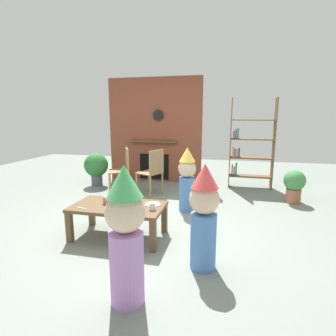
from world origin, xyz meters
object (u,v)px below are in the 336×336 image
(child_in_pink, at_px, (204,214))
(dining_chair_middle, at_px, (153,170))
(paper_plate_front, at_px, (153,204))
(bookshelf, at_px, (248,148))
(potted_plant_tall, at_px, (294,184))
(birthday_cake_slice, at_px, (134,209))
(child_by_the_chairs, at_px, (187,178))
(paper_cup_near_right, at_px, (152,206))
(paper_plate_rear, at_px, (117,207))
(paper_cup_center, at_px, (106,200))
(paper_cup_near_left, at_px, (126,202))
(child_with_cone_hat, at_px, (126,233))
(dining_chair_left, at_px, (123,167))
(potted_plant_short, at_px, (96,166))
(coffee_table, at_px, (118,210))

(child_in_pink, xyz_separation_m, dining_chair_middle, (-1.20, 2.32, -0.06))
(dining_chair_middle, bearing_deg, paper_plate_front, 130.80)
(bookshelf, relative_size, potted_plant_tall, 3.20)
(birthday_cake_slice, height_order, child_in_pink, child_in_pink)
(child_by_the_chairs, bearing_deg, paper_cup_near_right, 20.33)
(child_in_pink, bearing_deg, paper_plate_rear, 3.96)
(bookshelf, xyz_separation_m, paper_plate_front, (-1.30, -2.78, -0.44))
(paper_cup_center, height_order, potted_plant_tall, potted_plant_tall)
(paper_cup_near_left, height_order, child_with_cone_hat, child_with_cone_hat)
(child_in_pink, bearing_deg, paper_cup_near_right, -9.38)
(dining_chair_left, bearing_deg, child_in_pink, 100.47)
(paper_plate_front, height_order, paper_plate_rear, same)
(child_in_pink, bearing_deg, child_with_cone_hat, 72.13)
(potted_plant_tall, bearing_deg, potted_plant_short, 175.76)
(child_with_cone_hat, height_order, potted_plant_short, child_with_cone_hat)
(paper_cup_near_right, bearing_deg, child_in_pink, -31.87)
(child_by_the_chairs, bearing_deg, paper_plate_rear, 3.19)
(paper_plate_rear, height_order, dining_chair_middle, dining_chair_middle)
(child_with_cone_hat, height_order, potted_plant_tall, child_with_cone_hat)
(dining_chair_middle, bearing_deg, bookshelf, -125.62)
(coffee_table, bearing_deg, paper_plate_front, 14.54)
(child_by_the_chairs, relative_size, potted_plant_tall, 1.76)
(paper_cup_center, bearing_deg, paper_cup_near_right, -6.90)
(dining_chair_left, bearing_deg, coffee_table, 83.78)
(bookshelf, relative_size, child_in_pink, 1.75)
(bookshelf, bearing_deg, child_by_the_chairs, -120.88)
(bookshelf, xyz_separation_m, child_in_pink, (-0.61, -3.35, -0.30))
(bookshelf, xyz_separation_m, dining_chair_middle, (-1.81, -1.03, -0.36))
(paper_cup_center, relative_size, dining_chair_left, 0.10)
(paper_cup_near_right, xyz_separation_m, potted_plant_tall, (2.02, 2.04, -0.13))
(bookshelf, bearing_deg, birthday_cake_slice, -114.91)
(paper_cup_center, distance_m, dining_chair_middle, 1.84)
(coffee_table, relative_size, paper_plate_front, 5.90)
(bookshelf, relative_size, coffee_table, 1.64)
(paper_plate_rear, xyz_separation_m, potted_plant_short, (-1.55, 2.37, 0.01))
(birthday_cake_slice, height_order, potted_plant_short, potted_plant_short)
(birthday_cake_slice, xyz_separation_m, child_by_the_chairs, (0.40, 1.36, 0.09))
(potted_plant_tall, bearing_deg, paper_cup_center, -143.69)
(dining_chair_middle, bearing_deg, paper_cup_center, 111.78)
(paper_cup_near_right, distance_m, child_by_the_chairs, 1.24)
(coffee_table, height_order, paper_cup_near_left, paper_cup_near_left)
(paper_cup_center, height_order, potted_plant_short, potted_plant_short)
(bookshelf, height_order, paper_plate_rear, bookshelf)
(birthday_cake_slice, distance_m, child_by_the_chairs, 1.42)
(paper_plate_front, bearing_deg, bookshelf, 64.87)
(bookshelf, xyz_separation_m, paper_plate_rear, (-1.69, -2.99, -0.44))
(coffee_table, bearing_deg, child_with_cone_hat, -63.38)
(birthday_cake_slice, bearing_deg, paper_plate_rear, 158.87)
(paper_plate_front, xyz_separation_m, potted_plant_tall, (2.07, 1.87, -0.09))
(child_with_cone_hat, height_order, child_in_pink, child_with_cone_hat)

